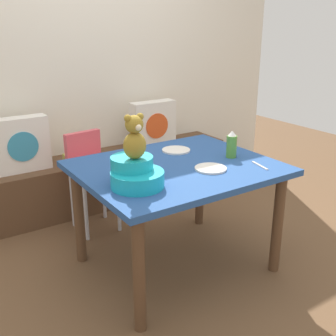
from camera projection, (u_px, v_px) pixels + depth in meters
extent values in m
plane|color=brown|center=(176.00, 264.00, 2.89)|extent=(8.00, 8.00, 0.00)
cube|color=silver|center=(80.00, 58.00, 3.66)|extent=(4.40, 0.10, 2.60)
cube|color=brown|center=(99.00, 180.00, 3.80)|extent=(2.60, 0.44, 0.46)
cube|color=white|center=(21.00, 145.00, 3.29)|extent=(0.44, 0.14, 0.44)
cylinder|color=teal|center=(23.00, 147.00, 3.24)|extent=(0.24, 0.01, 0.24)
cube|color=white|center=(153.00, 124.00, 3.94)|extent=(0.44, 0.14, 0.44)
cylinder|color=#D84C1E|center=(157.00, 126.00, 3.88)|extent=(0.24, 0.01, 0.24)
cube|color=#C4C153|center=(76.00, 157.00, 3.61)|extent=(0.20, 0.14, 0.06)
cube|color=#264C8C|center=(177.00, 168.00, 2.65)|extent=(1.23, 1.02, 0.04)
cylinder|color=brown|center=(139.00, 275.00, 2.17)|extent=(0.07, 0.07, 0.70)
cylinder|color=brown|center=(278.00, 224.00, 2.72)|extent=(0.07, 0.07, 0.70)
cylinder|color=brown|center=(79.00, 216.00, 2.83)|extent=(0.07, 0.07, 0.70)
cylinder|color=brown|center=(200.00, 184.00, 3.38)|extent=(0.07, 0.07, 0.70)
cylinder|color=#D84C59|center=(93.00, 170.00, 3.23)|extent=(0.34, 0.34, 0.10)
cube|color=#D84C59|center=(83.00, 146.00, 3.28)|extent=(0.30, 0.09, 0.24)
cube|color=white|center=(105.00, 168.00, 3.08)|extent=(0.32, 0.24, 0.02)
cylinder|color=silver|center=(86.00, 213.00, 3.15)|extent=(0.03, 0.03, 0.46)
cylinder|color=silver|center=(119.00, 204.00, 3.29)|extent=(0.03, 0.03, 0.46)
cylinder|color=silver|center=(73.00, 200.00, 3.37)|extent=(0.03, 0.03, 0.46)
cylinder|color=silver|center=(104.00, 193.00, 3.51)|extent=(0.03, 0.03, 0.46)
cylinder|color=#17A7BC|center=(137.00, 179.00, 2.28)|extent=(0.30, 0.30, 0.09)
cylinder|color=#17A7BC|center=(132.00, 163.00, 2.30)|extent=(0.24, 0.24, 0.07)
ellipsoid|color=olive|center=(135.00, 145.00, 2.23)|extent=(0.13, 0.11, 0.15)
sphere|color=olive|center=(134.00, 124.00, 2.19)|extent=(0.10, 0.10, 0.10)
sphere|color=beige|center=(138.00, 127.00, 2.16)|extent=(0.04, 0.04, 0.04)
sphere|color=olive|center=(128.00, 118.00, 2.16)|extent=(0.04, 0.04, 0.04)
sphere|color=olive|center=(140.00, 117.00, 2.20)|extent=(0.04, 0.04, 0.04)
cylinder|color=#4C8C33|center=(231.00, 147.00, 2.77)|extent=(0.07, 0.07, 0.15)
cone|color=white|center=(232.00, 133.00, 2.74)|extent=(0.06, 0.06, 0.03)
cylinder|color=#335999|center=(133.00, 162.00, 2.55)|extent=(0.08, 0.08, 0.09)
torus|color=#335999|center=(140.00, 160.00, 2.57)|extent=(0.06, 0.01, 0.06)
cylinder|color=white|center=(211.00, 168.00, 2.56)|extent=(0.20, 0.20, 0.01)
cylinder|color=white|center=(176.00, 150.00, 2.93)|extent=(0.20, 0.20, 0.01)
cube|color=silver|center=(260.00, 166.00, 2.62)|extent=(0.05, 0.17, 0.01)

